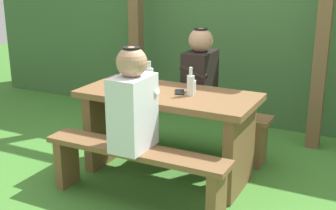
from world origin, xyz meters
TOP-DOWN VIEW (x-y plane):
  - ground_plane at (0.00, 0.00)m, footprint 12.00×12.00m
  - hedge_backdrop at (0.00, 1.81)m, footprint 6.40×0.66m
  - pergola_post_left at (-0.96, 1.14)m, footprint 0.12×0.12m
  - pergola_post_right at (0.96, 1.14)m, footprint 0.12×0.12m
  - picnic_table at (0.00, 0.00)m, footprint 1.40×0.64m
  - bench_near at (0.00, -0.52)m, footprint 1.40×0.24m
  - bench_far at (0.00, 0.52)m, footprint 1.40×0.24m
  - person_white_shirt at (-0.01, -0.51)m, footprint 0.25×0.35m
  - person_black_coat at (0.05, 0.51)m, footprint 0.25×0.35m
  - drinking_glass at (0.16, 0.10)m, footprint 0.07×0.07m
  - bottle_left at (-0.15, -0.03)m, footprint 0.07×0.07m
  - bottle_right at (0.19, -0.00)m, footprint 0.06×0.06m
  - cell_phone at (0.09, 0.03)m, footprint 0.12×0.16m

SIDE VIEW (x-z plane):
  - ground_plane at x=0.00m, z-range 0.00..0.00m
  - bench_near at x=0.00m, z-range 0.09..0.52m
  - bench_far at x=0.00m, z-range 0.09..0.52m
  - picnic_table at x=0.00m, z-range 0.13..0.83m
  - cell_phone at x=0.09m, z-range 0.70..0.71m
  - drinking_glass at x=0.16m, z-range 0.70..0.80m
  - person_white_shirt at x=-0.01m, z-range 0.40..1.12m
  - person_black_coat at x=0.05m, z-range 0.40..1.12m
  - bottle_right at x=0.19m, z-range 0.68..0.90m
  - bottle_left at x=-0.15m, z-range 0.68..0.92m
  - pergola_post_left at x=-0.96m, z-range 0.00..2.13m
  - pergola_post_right at x=0.96m, z-range 0.00..2.13m
  - hedge_backdrop at x=0.00m, z-range 0.00..2.17m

